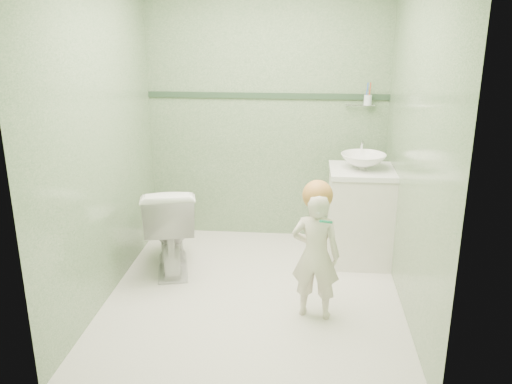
# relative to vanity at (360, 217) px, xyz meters

# --- Properties ---
(ground) EXTENTS (2.50, 2.50, 0.00)m
(ground) POSITION_rel_vanity_xyz_m (-0.84, -0.70, -0.40)
(ground) COLOR silver
(ground) RESTS_ON ground
(room_shell) EXTENTS (2.50, 2.54, 2.40)m
(room_shell) POSITION_rel_vanity_xyz_m (-0.84, -0.70, 0.80)
(room_shell) COLOR #698D64
(room_shell) RESTS_ON ground
(trim_stripe) EXTENTS (2.20, 0.02, 0.05)m
(trim_stripe) POSITION_rel_vanity_xyz_m (-0.84, 0.54, 0.95)
(trim_stripe) COLOR #2B442F
(trim_stripe) RESTS_ON room_shell
(vanity) EXTENTS (0.52, 0.50, 0.80)m
(vanity) POSITION_rel_vanity_xyz_m (0.00, 0.00, 0.00)
(vanity) COLOR silver
(vanity) RESTS_ON ground
(counter) EXTENTS (0.54, 0.52, 0.04)m
(counter) POSITION_rel_vanity_xyz_m (0.00, 0.00, 0.41)
(counter) COLOR white
(counter) RESTS_ON vanity
(basin) EXTENTS (0.37, 0.37, 0.13)m
(basin) POSITION_rel_vanity_xyz_m (0.00, 0.00, 0.49)
(basin) COLOR white
(basin) RESTS_ON counter
(faucet) EXTENTS (0.03, 0.13, 0.18)m
(faucet) POSITION_rel_vanity_xyz_m (0.00, 0.19, 0.57)
(faucet) COLOR silver
(faucet) RESTS_ON counter
(cup_holder) EXTENTS (0.26, 0.07, 0.21)m
(cup_holder) POSITION_rel_vanity_xyz_m (0.05, 0.48, 0.93)
(cup_holder) COLOR silver
(cup_holder) RESTS_ON room_shell
(toilet) EXTENTS (0.58, 0.81, 0.75)m
(toilet) POSITION_rel_vanity_xyz_m (-1.58, -0.30, -0.03)
(toilet) COLOR white
(toilet) RESTS_ON ground
(toddler) EXTENTS (0.37, 0.28, 0.93)m
(toddler) POSITION_rel_vanity_xyz_m (-0.39, -0.95, 0.06)
(toddler) COLOR silver
(toddler) RESTS_ON ground
(hair_cap) EXTENTS (0.21, 0.21, 0.21)m
(hair_cap) POSITION_rel_vanity_xyz_m (-0.39, -0.93, 0.49)
(hair_cap) COLOR #B87B39
(hair_cap) RESTS_ON toddler
(teal_toothbrush) EXTENTS (0.11, 0.14, 0.08)m
(teal_toothbrush) POSITION_rel_vanity_xyz_m (-0.34, -1.09, 0.37)
(teal_toothbrush) COLOR #129266
(teal_toothbrush) RESTS_ON toddler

